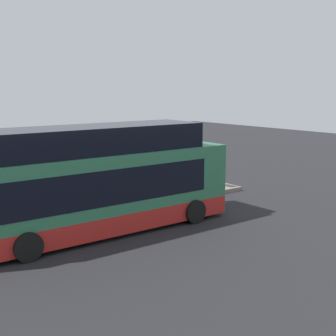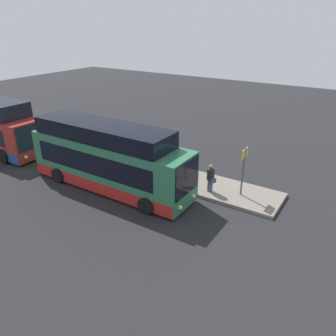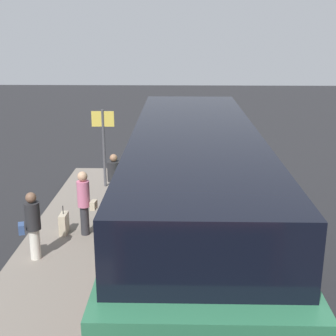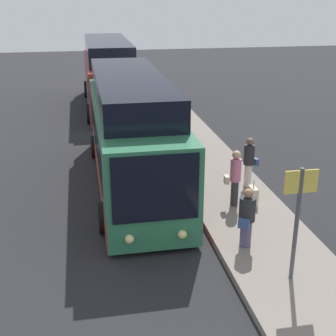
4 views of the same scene
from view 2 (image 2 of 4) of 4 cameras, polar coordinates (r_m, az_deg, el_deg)
ground at (r=20.40m, az=-11.53°, el=-2.62°), size 80.00×80.00×0.00m
platform at (r=22.38m, az=-6.26°, el=0.53°), size 20.00×2.85×0.19m
bus_lead at (r=19.17m, az=-10.31°, el=1.36°), size 10.35×2.81×3.86m
passenger_boarding at (r=19.84m, az=1.64°, el=0.92°), size 0.38×0.54×1.82m
passenger_waiting at (r=21.34m, az=-0.30°, el=2.48°), size 0.47×0.61×1.73m
passenger_with_bags at (r=18.46m, az=7.43°, el=-1.63°), size 0.70×0.62×1.63m
suitcase at (r=20.59m, az=2.63°, el=-0.36°), size 0.48×0.19×0.81m
sign_post at (r=18.02m, az=13.02°, el=0.49°), size 0.10×0.78×2.77m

